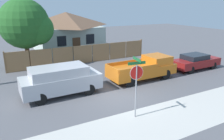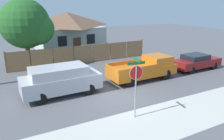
% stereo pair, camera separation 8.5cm
% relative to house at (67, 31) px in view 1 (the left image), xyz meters
% --- Properties ---
extents(ground_plane, '(80.00, 80.00, 0.00)m').
position_rel_house_xyz_m(ground_plane, '(-1.59, -15.85, -2.42)').
color(ground_plane, '#56565B').
extents(sidewalk_strip, '(36.00, 3.20, 0.01)m').
position_rel_house_xyz_m(sidewalk_strip, '(-1.59, -19.45, -2.41)').
color(sidewalk_strip, beige).
rests_on(sidewalk_strip, ground).
extents(wooden_fence, '(13.90, 0.12, 1.85)m').
position_rel_house_xyz_m(wooden_fence, '(-0.65, -7.16, -1.54)').
color(wooden_fence, '#997047').
rests_on(wooden_fence, ground).
extents(house, '(8.00, 7.58, 4.66)m').
position_rel_house_xyz_m(house, '(0.00, 0.00, 0.00)').
color(house, '#B2C1B7').
rests_on(house, ground).
extents(oak_tree, '(4.69, 4.46, 6.12)m').
position_rel_house_xyz_m(oak_tree, '(-5.30, -5.67, 1.37)').
color(oak_tree, brown).
rests_on(oak_tree, ground).
extents(red_suv, '(4.93, 2.09, 1.87)m').
position_rel_house_xyz_m(red_suv, '(-4.72, -13.86, -1.40)').
color(red_suv, '#B7B7BC').
rests_on(red_suv, ground).
extents(orange_pickup, '(5.34, 2.09, 1.73)m').
position_rel_house_xyz_m(orange_pickup, '(1.77, -13.85, -1.56)').
color(orange_pickup, orange).
rests_on(orange_pickup, ground).
extents(parked_sedan, '(4.59, 1.81, 1.37)m').
position_rel_house_xyz_m(parked_sedan, '(7.35, -13.86, -1.70)').
color(parked_sedan, maroon).
rests_on(parked_sedan, ground).
extents(stop_sign, '(0.92, 0.83, 3.12)m').
position_rel_house_xyz_m(stop_sign, '(-2.19, -18.49, -0.30)').
color(stop_sign, gray).
rests_on(stop_sign, ground).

